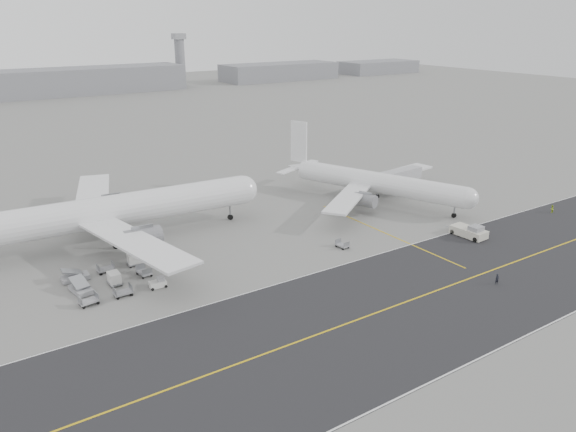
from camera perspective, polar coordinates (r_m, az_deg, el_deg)
ground at (r=92.23m, az=-1.86°, el=-6.43°), size 700.00×700.00×0.00m
taxiway at (r=82.17m, az=7.94°, el=-10.08°), size 220.00×59.00×0.03m
horizon_buildings at (r=341.08m, az=-21.45°, el=11.42°), size 520.00×28.00×28.00m
control_tower at (r=365.80m, az=-10.92°, el=15.41°), size 7.00×7.00×31.25m
airliner_a at (r=109.97m, az=-17.63°, el=0.45°), size 61.72×60.91×21.28m
airliner_b at (r=130.20m, az=8.68°, el=3.45°), size 44.97×45.86×16.61m
pushback_tug at (r=114.62m, az=17.96°, el=-1.51°), size 3.69×9.11×2.59m
jet_bridge at (r=136.02m, az=10.91°, el=3.84°), size 16.81×4.11×6.31m
gse_cluster at (r=94.92m, az=-17.15°, el=-6.57°), size 19.20×18.59×2.15m
stray_dolly at (r=104.74m, az=5.53°, el=-3.23°), size 1.74×2.57×1.49m
ground_crew_a at (r=96.10m, az=20.48°, el=-6.03°), size 0.74×0.57×1.80m
ground_crew_b at (r=135.43m, az=25.22°, el=0.66°), size 0.89×0.72×1.71m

